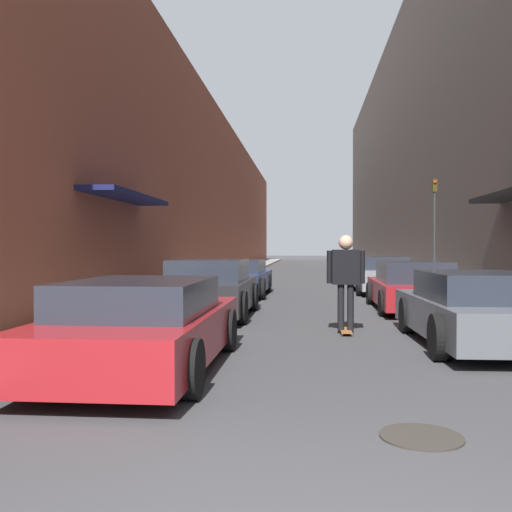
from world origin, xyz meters
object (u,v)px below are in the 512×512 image
(parked_car_left_0, at_px, (144,325))
(parked_car_right_0, at_px, (473,310))
(parked_car_left_2, at_px, (238,278))
(parked_car_left_1, at_px, (210,289))
(skateboarder, at_px, (346,273))
(manhole_cover, at_px, (421,437))
(traffic_light, at_px, (434,222))
(parked_car_right_1, at_px, (412,287))
(parked_car_right_2, at_px, (381,275))

(parked_car_left_0, distance_m, parked_car_right_0, 5.29)
(parked_car_left_2, bearing_deg, parked_car_left_0, -89.20)
(parked_car_left_1, height_order, skateboarder, skateboarder)
(manhole_cover, bearing_deg, traffic_light, 77.44)
(parked_car_right_0, height_order, parked_car_right_1, parked_car_right_1)
(parked_car_left_0, height_order, parked_car_right_0, parked_car_right_0)
(parked_car_left_0, xyz_separation_m, parked_car_right_1, (4.76, 7.44, 0.01))
(parked_car_right_1, bearing_deg, parked_car_right_0, -89.57)
(parked_car_right_0, bearing_deg, parked_car_right_2, 90.72)
(parked_car_left_1, bearing_deg, parked_car_right_2, 56.42)
(parked_car_right_0, bearing_deg, parked_car_left_0, -155.13)
(parked_car_right_0, bearing_deg, manhole_cover, -110.49)
(parked_car_right_0, distance_m, parked_car_right_2, 10.64)
(parked_car_left_1, relative_size, parked_car_right_1, 0.93)
(parked_car_left_0, height_order, skateboarder, skateboarder)
(parked_car_right_1, distance_m, skateboarder, 4.52)
(parked_car_left_2, xyz_separation_m, parked_car_right_0, (4.96, -9.11, 0.00))
(parked_car_left_0, relative_size, parked_car_right_1, 1.02)
(parked_car_left_1, height_order, parked_car_left_2, parked_car_left_1)
(parked_car_left_2, distance_m, parked_car_right_0, 10.37)
(parked_car_right_1, height_order, skateboarder, skateboarder)
(parked_car_right_0, relative_size, parked_car_right_1, 0.96)
(parked_car_right_2, bearing_deg, parked_car_right_1, -89.01)
(parked_car_right_1, xyz_separation_m, skateboarder, (-1.93, -4.05, 0.53))
(parked_car_right_2, xyz_separation_m, traffic_light, (1.95, 0.62, 1.87))
(parked_car_left_2, distance_m, parked_car_right_1, 6.28)
(parked_car_left_1, relative_size, skateboarder, 2.26)
(parked_car_right_0, xyz_separation_m, parked_car_right_2, (-0.13, 10.64, 0.03))
(parked_car_left_0, height_order, manhole_cover, parked_car_left_0)
(parked_car_right_1, bearing_deg, manhole_cover, -99.70)
(parked_car_left_2, relative_size, manhole_cover, 6.51)
(parked_car_right_2, height_order, manhole_cover, parked_car_right_2)
(parked_car_right_1, bearing_deg, parked_car_left_0, -122.61)
(parked_car_left_2, relative_size, parked_car_right_2, 1.10)
(parked_car_right_2, bearing_deg, parked_car_left_2, -162.50)
(parked_car_left_2, xyz_separation_m, manhole_cover, (3.24, -13.70, -0.58))
(parked_car_left_2, distance_m, manhole_cover, 14.09)
(traffic_light, bearing_deg, skateboarder, -110.54)
(parked_car_right_0, xyz_separation_m, skateboarder, (-1.97, 1.16, 0.54))
(parked_car_left_2, distance_m, traffic_light, 7.35)
(parked_car_right_2, distance_m, skateboarder, 9.67)
(parked_car_left_0, bearing_deg, parked_car_left_1, 91.03)
(parked_car_right_0, xyz_separation_m, traffic_light, (1.82, 11.26, 1.90))
(parked_car_left_2, height_order, parked_car_right_1, parked_car_right_1)
(parked_car_left_0, height_order, parked_car_right_1, parked_car_right_1)
(parked_car_left_1, height_order, traffic_light, traffic_light)
(parked_car_left_0, distance_m, traffic_light, 15.14)
(parked_car_right_2, bearing_deg, traffic_light, 17.71)
(parked_car_left_1, height_order, manhole_cover, parked_car_left_1)
(skateboarder, bearing_deg, parked_car_right_0, -30.49)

